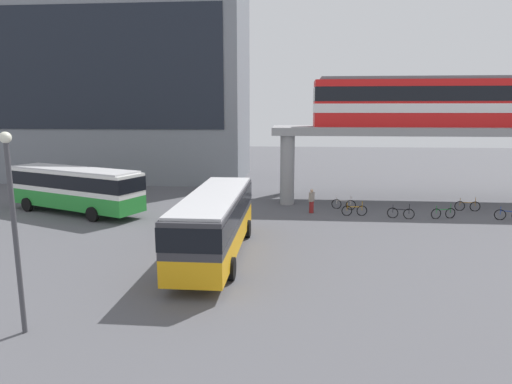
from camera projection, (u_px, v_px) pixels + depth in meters
ground_plane at (225, 214)px, 31.34m from camera, size 120.00×120.00×0.00m
station_building at (126, 83)px, 47.09m from camera, size 25.20×11.64×20.23m
elevated_platform at (452, 138)px, 35.00m from camera, size 28.24×6.12×5.95m
train at (467, 101)px, 34.41m from camera, size 23.64×2.96×3.84m
bus_main at (215, 218)px, 21.95m from camera, size 2.82×11.05×3.22m
bus_secondary at (74, 186)px, 31.32m from camera, size 11.16×6.64×3.22m
bicycle_brown at (467, 206)px, 32.28m from camera, size 1.79×0.20×1.04m
bicycle_green at (443, 213)px, 30.00m from camera, size 1.75×0.50×1.04m
bicycle_black at (401, 213)px, 30.02m from camera, size 1.75×0.48×1.04m
bicycle_blue at (509, 215)px, 29.47m from camera, size 1.75×0.52×1.04m
bicycle_silver at (344, 204)px, 32.87m from camera, size 1.76×0.46×1.04m
bicycle_orange at (354, 210)px, 30.83m from camera, size 1.79×0.24×1.04m
pedestrian_waiting_near_stop at (312, 202)px, 31.59m from camera, size 0.43×0.48×1.72m
lamp_post at (14, 218)px, 13.93m from camera, size 0.36×0.36×6.58m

